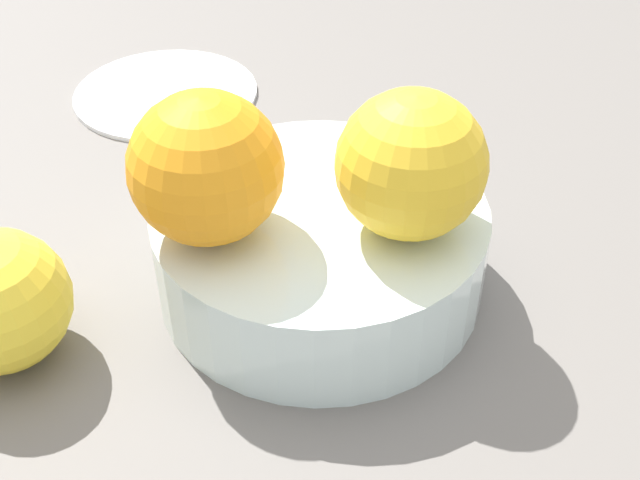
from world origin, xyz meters
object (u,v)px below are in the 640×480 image
Objects in this scene: side_plate at (166,91)px; orange_in_bowl_1 at (411,165)px; orange_in_bowl_0 at (206,168)px; fruit_bowl at (320,249)px.

orange_in_bowl_1 is at bearing -120.80° from side_plate.
orange_in_bowl_0 is at bearing -140.72° from side_plate.
orange_in_bowl_1 reaches higher than side_plate.
orange_in_bowl_0 is 0.54× the size of side_plate.
orange_in_bowl_0 is at bearing 116.24° from orange_in_bowl_1.
fruit_bowl is 27.49cm from side_plate.
orange_in_bowl_0 reaches higher than side_plate.
side_plate is (16.57, 21.80, -2.43)cm from fruit_bowl.
orange_in_bowl_0 is 1.02× the size of orange_in_bowl_1.
orange_in_bowl_0 is 28.70cm from side_plate.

